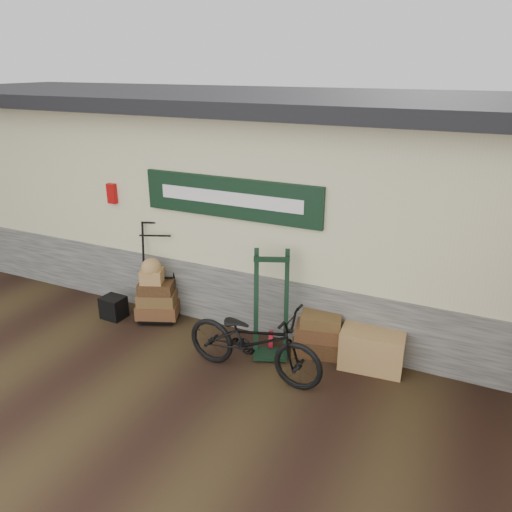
{
  "coord_description": "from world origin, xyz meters",
  "views": [
    {
      "loc": [
        2.76,
        -4.71,
        3.62
      ],
      "look_at": [
        0.11,
        0.9,
        1.22
      ],
      "focal_mm": 35.0,
      "sensor_mm": 36.0,
      "label": 1
    }
  ],
  "objects": [
    {
      "name": "black_trunk",
      "position": [
        -2.07,
        0.48,
        0.17
      ],
      "size": [
        0.35,
        0.3,
        0.34
      ],
      "primitive_type": "cube",
      "rotation": [
        0.0,
        0.0,
        -0.05
      ],
      "color": "black",
      "rests_on": "ground"
    },
    {
      "name": "ground",
      "position": [
        0.0,
        0.0,
        0.0
      ],
      "size": [
        80.0,
        80.0,
        0.0
      ],
      "primitive_type": "plane",
      "color": "black",
      "rests_on": "ground"
    },
    {
      "name": "station_building",
      "position": [
        -0.01,
        2.74,
        1.61
      ],
      "size": [
        14.4,
        4.1,
        3.2
      ],
      "color": "#4C4C47",
      "rests_on": "ground"
    },
    {
      "name": "green_barrow",
      "position": [
        0.47,
        0.61,
        0.71
      ],
      "size": [
        0.64,
        0.59,
        1.42
      ],
      "primitive_type": null,
      "rotation": [
        0.0,
        0.0,
        0.38
      ],
      "color": "black",
      "rests_on": "ground"
    },
    {
      "name": "suitcase_stack",
      "position": [
        1.05,
        0.85,
        0.29
      ],
      "size": [
        0.72,
        0.54,
        0.58
      ],
      "primitive_type": null,
      "rotation": [
        0.0,
        0.0,
        0.21
      ],
      "color": "#351E10",
      "rests_on": "ground"
    },
    {
      "name": "bicycle",
      "position": [
        0.48,
        0.04,
        0.53
      ],
      "size": [
        0.72,
        1.85,
        1.06
      ],
      "primitive_type": "imported",
      "rotation": [
        0.0,
        0.0,
        1.52
      ],
      "color": "black",
      "rests_on": "ground"
    },
    {
      "name": "wicker_hamper",
      "position": [
        1.76,
        0.85,
        0.25
      ],
      "size": [
        0.82,
        0.58,
        0.51
      ],
      "primitive_type": "cube",
      "rotation": [
        0.0,
        0.0,
        0.09
      ],
      "color": "#9A643D",
      "rests_on": "ground"
    },
    {
      "name": "porter_trolley",
      "position": [
        -1.48,
        0.85,
        0.73
      ],
      "size": [
        0.89,
        0.79,
        1.47
      ],
      "primitive_type": null,
      "rotation": [
        0.0,
        0.0,
        0.38
      ],
      "color": "black",
      "rests_on": "ground"
    }
  ]
}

